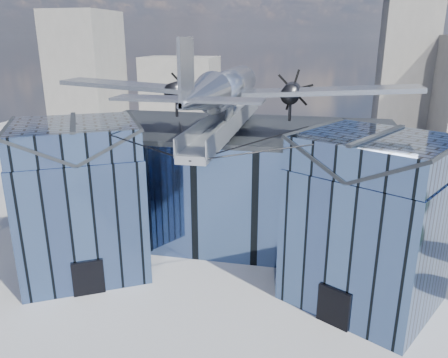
# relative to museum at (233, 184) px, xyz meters

# --- Properties ---
(ground_plane) EXTENTS (120.00, 120.00, 0.00)m
(ground_plane) POSITION_rel_museum_xyz_m (-0.00, -5.82, -5.54)
(ground_plane) COLOR gray
(museum) EXTENTS (32.88, 24.50, 17.60)m
(museum) POSITION_rel_museum_xyz_m (0.00, 0.00, 0.00)
(museum) COLOR #3F5781
(museum) RESTS_ON ground
(bg_towers) EXTENTS (77.00, 24.50, 26.00)m
(bg_towers) POSITION_rel_museum_xyz_m (1.45, 44.67, 4.47)
(bg_towers) COLOR slate
(bg_towers) RESTS_ON ground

